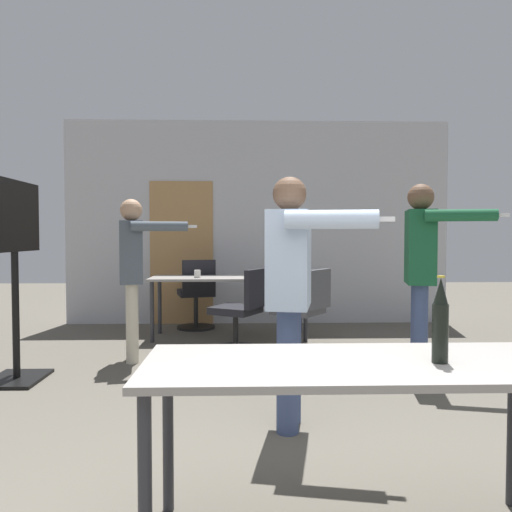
# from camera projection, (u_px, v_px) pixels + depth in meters

# --- Properties ---
(back_wall) EXTENTS (5.51, 0.12, 2.92)m
(back_wall) POSITION_uv_depth(u_px,v_px,m) (256.00, 224.00, 7.22)
(back_wall) COLOR #BCBCC1
(back_wall) RESTS_ON ground_plane
(conference_table_near) EXTENTS (1.73, 0.67, 0.76)m
(conference_table_near) POSITION_uv_depth(u_px,v_px,m) (356.00, 381.00, 2.02)
(conference_table_near) COLOR gray
(conference_table_near) RESTS_ON ground_plane
(conference_table_far) EXTENTS (1.95, 0.67, 0.76)m
(conference_table_far) POSITION_uv_depth(u_px,v_px,m) (230.00, 283.00, 6.21)
(conference_table_far) COLOR gray
(conference_table_far) RESTS_ON ground_plane
(tv_screen) EXTENTS (0.44, 0.97, 1.75)m
(tv_screen) POSITION_uv_depth(u_px,v_px,m) (14.00, 258.00, 4.31)
(tv_screen) COLOR black
(tv_screen) RESTS_ON ground_plane
(person_center_tall) EXTENTS (0.74, 0.78, 1.65)m
(person_center_tall) POSITION_uv_depth(u_px,v_px,m) (292.00, 279.00, 3.26)
(person_center_tall) COLOR #3D4C75
(person_center_tall) RESTS_ON ground_plane
(person_far_watching) EXTENTS (0.75, 0.73, 1.73)m
(person_far_watching) POSITION_uv_depth(u_px,v_px,m) (422.00, 260.00, 4.45)
(person_far_watching) COLOR #3D4C75
(person_far_watching) RESTS_ON ground_plane
(person_near_casual) EXTENTS (0.81, 0.57, 1.63)m
(person_near_casual) POSITION_uv_depth(u_px,v_px,m) (133.00, 263.00, 5.01)
(person_near_casual) COLOR beige
(person_near_casual) RESTS_ON ground_plane
(office_chair_mid_tucked) EXTENTS (0.67, 0.65, 0.91)m
(office_chair_mid_tucked) POSITION_uv_depth(u_px,v_px,m) (242.00, 313.00, 5.49)
(office_chair_mid_tucked) COLOR black
(office_chair_mid_tucked) RESTS_ON ground_plane
(office_chair_far_left) EXTENTS (0.56, 0.61, 0.95)m
(office_chair_far_left) POSITION_uv_depth(u_px,v_px,m) (197.00, 296.00, 6.74)
(office_chair_far_left) COLOR black
(office_chair_far_left) RESTS_ON ground_plane
(office_chair_far_right) EXTENTS (0.69, 0.67, 0.91)m
(office_chair_far_right) POSITION_uv_depth(u_px,v_px,m) (304.00, 313.00, 5.45)
(office_chair_far_right) COLOR black
(office_chair_far_right) RESTS_ON ground_plane
(beer_bottle) EXTENTS (0.06, 0.06, 0.35)m
(beer_bottle) POSITION_uv_depth(u_px,v_px,m) (440.00, 322.00, 1.99)
(beer_bottle) COLOR black
(beer_bottle) RESTS_ON conference_table_near
(drink_cup) EXTENTS (0.08, 0.08, 0.09)m
(drink_cup) POSITION_uv_depth(u_px,v_px,m) (197.00, 274.00, 6.08)
(drink_cup) COLOR silver
(drink_cup) RESTS_ON conference_table_far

